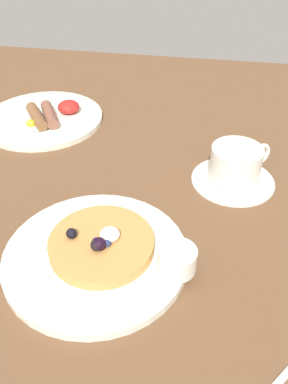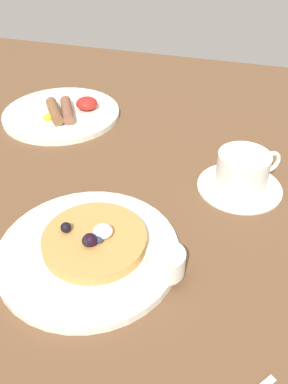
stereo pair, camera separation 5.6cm
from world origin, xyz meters
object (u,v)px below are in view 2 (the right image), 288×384
at_px(breakfast_plate, 62,114).
at_px(coffee_cup, 243,169).
at_px(pancake_plate, 89,251).
at_px(syrup_ramekin, 166,262).
at_px(coffee_saucer, 239,186).

distance_m(breakfast_plate, coffee_cup, 0.44).
bearing_deg(breakfast_plate, pancake_plate, -59.02).
height_order(pancake_plate, syrup_ramekin, syrup_ramekin).
relative_size(pancake_plate, coffee_saucer, 1.77).
height_order(syrup_ramekin, coffee_cup, coffee_cup).
bearing_deg(pancake_plate, coffee_cup, 49.33).
distance_m(syrup_ramekin, coffee_cup, 0.24).
distance_m(pancake_plate, breakfast_plate, 0.43).
height_order(breakfast_plate, coffee_cup, coffee_cup).
bearing_deg(syrup_ramekin, coffee_cup, 71.73).
height_order(breakfast_plate, coffee_saucer, breakfast_plate).
distance_m(coffee_saucer, coffee_cup, 0.03).
distance_m(syrup_ramekin, breakfast_plate, 0.51).
xyz_separation_m(pancake_plate, syrup_ramekin, (0.11, -0.01, 0.02)).
xyz_separation_m(breakfast_plate, coffee_cup, (0.41, -0.15, 0.03)).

